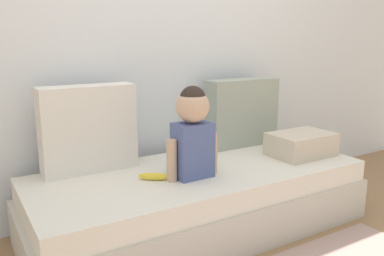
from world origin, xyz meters
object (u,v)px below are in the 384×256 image
toddler (193,130)px  banana (154,176)px  throw_pillow_left (88,129)px  throw_pillow_right (242,112)px  couch (199,200)px  folded_blanket (301,144)px

toddler → banana: toddler is taller
throw_pillow_left → toddler: size_ratio=1.06×
throw_pillow_left → throw_pillow_right: throw_pillow_left is taller
couch → folded_blanket: 0.77m
couch → toddler: (-0.10, -0.09, 0.45)m
couch → throw_pillow_left: size_ratio=3.76×
couch → throw_pillow_left: (-0.55, 0.31, 0.43)m
throw_pillow_left → couch: bearing=-29.7°
couch → toddler: 0.47m
throw_pillow_right → toddler: size_ratio=1.08×
couch → banana: (-0.31, -0.03, 0.21)m
toddler → folded_blanket: (0.81, -0.01, -0.19)m
throw_pillow_left → folded_blanket: (1.26, -0.41, -0.17)m
folded_blanket → couch: bearing=171.8°
throw_pillow_left → toddler: toddler is taller
banana → folded_blanket: (1.02, -0.07, 0.05)m
throw_pillow_right → banana: bearing=-158.3°
throw_pillow_right → banana: 0.94m
throw_pillow_right → folded_blanket: 0.47m
banana → throw_pillow_left: bearing=125.3°
couch → throw_pillow_right: throw_pillow_right is taller
throw_pillow_left → banana: size_ratio=3.11×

